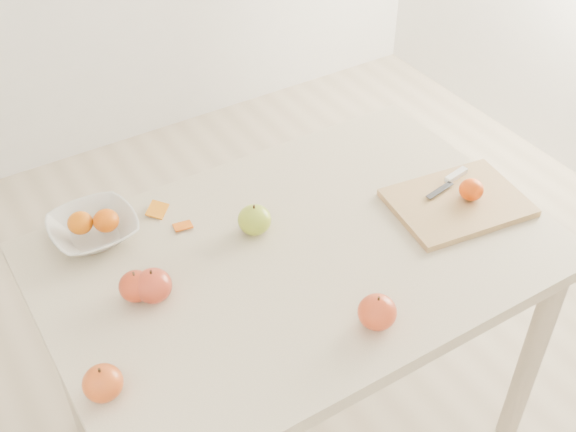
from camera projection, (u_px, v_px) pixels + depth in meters
ground at (297, 430)px, 2.20m from camera, size 3.50×3.50×0.00m
table at (299, 279)px, 1.78m from camera, size 1.20×0.80×0.75m
cutting_board at (457, 203)px, 1.83m from camera, size 0.36×0.29×0.02m
board_tangerine at (471, 190)px, 1.82m from camera, size 0.06×0.06×0.05m
fruit_bowl at (94, 229)px, 1.73m from camera, size 0.21×0.21×0.05m
bowl_tangerine_near at (80, 223)px, 1.71m from camera, size 0.06×0.06×0.05m
bowl_tangerine_far at (106, 221)px, 1.72m from camera, size 0.06×0.06×0.05m
orange_peel_a at (158, 211)px, 1.82m from camera, size 0.07×0.07×0.01m
orange_peel_b at (183, 227)px, 1.77m from camera, size 0.05×0.04×0.01m
paring_knife at (454, 177)px, 1.89m from camera, size 0.17×0.06×0.01m
apple_green at (255, 220)px, 1.74m from camera, size 0.08×0.08×0.07m
apple_red_c at (377, 312)px, 1.51m from camera, size 0.08×0.08×0.08m
apple_red_a at (136, 286)px, 1.57m from camera, size 0.08×0.08×0.07m
apple_red_b at (153, 286)px, 1.57m from camera, size 0.08×0.08×0.07m
apple_red_d at (103, 383)px, 1.38m from camera, size 0.08×0.08×0.07m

